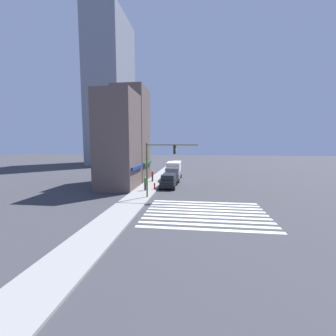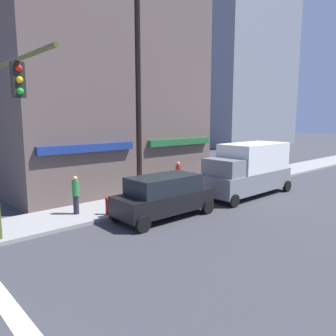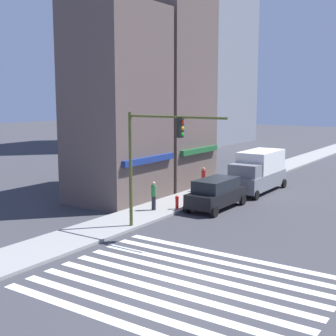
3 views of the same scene
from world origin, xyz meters
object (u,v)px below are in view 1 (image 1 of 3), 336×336
(box_truck_grey, at_px, (174,171))
(traffic_signal, at_px, (159,160))
(pedestrian_red_jacket, at_px, (152,176))
(suv_black, at_px, (169,180))
(fire_hydrant, at_px, (155,185))
(pedestrian_green_top, at_px, (145,183))

(box_truck_grey, bearing_deg, traffic_signal, 178.08)
(traffic_signal, bearing_deg, pedestrian_red_jacket, 15.10)
(suv_black, xyz_separation_m, fire_hydrant, (-1.92, 1.70, -0.42))
(pedestrian_red_jacket, bearing_deg, pedestrian_green_top, 23.94)
(pedestrian_green_top, bearing_deg, box_truck_grey, 124.71)
(traffic_signal, xyz_separation_m, fire_hydrant, (4.57, 1.37, -3.74))
(traffic_signal, bearing_deg, fire_hydrant, 16.75)
(fire_hydrant, bearing_deg, box_truck_grey, -11.31)
(suv_black, bearing_deg, pedestrian_red_jacket, 39.53)
(box_truck_grey, height_order, pedestrian_red_jacket, box_truck_grey)
(pedestrian_red_jacket, xyz_separation_m, fire_hydrant, (-5.82, -1.43, -0.46))
(box_truck_grey, relative_size, pedestrian_red_jacket, 3.51)
(traffic_signal, xyz_separation_m, box_truck_grey, (13.07, -0.33, -2.76))
(traffic_signal, xyz_separation_m, suv_black, (6.49, -0.33, -3.32))
(pedestrian_green_top, bearing_deg, fire_hydrant, 95.33)
(pedestrian_red_jacket, distance_m, fire_hydrant, 6.01)
(traffic_signal, bearing_deg, suv_black, -2.87)
(suv_black, height_order, pedestrian_red_jacket, suv_black)
(traffic_signal, distance_m, fire_hydrant, 6.06)
(fire_hydrant, bearing_deg, pedestrian_red_jacket, 13.79)
(box_truck_grey, height_order, fire_hydrant, box_truck_grey)
(suv_black, height_order, fire_hydrant, suv_black)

